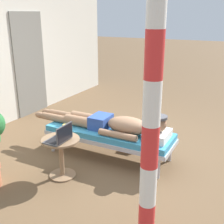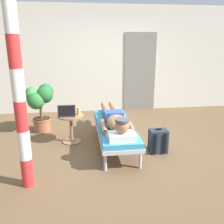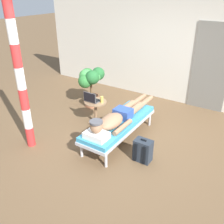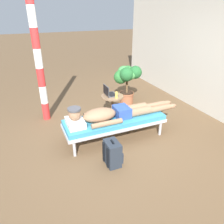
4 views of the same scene
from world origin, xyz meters
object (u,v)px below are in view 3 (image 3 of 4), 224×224
object	(u,v)px
drink_glass	(102,100)
backpack	(143,151)
lounge_chair	(119,124)
laptop	(92,99)
porch_post	(20,78)
potted_plant	(90,81)
side_table	(96,108)
person_reclining	(118,117)

from	to	relation	value
drink_glass	backpack	world-z (taller)	drink_glass
lounge_chair	backpack	size ratio (longest dim) A/B	4.43
laptop	backpack	distance (m)	1.67
drink_glass	porch_post	xyz separation A→B (m)	(-0.68, -1.39, 0.74)
porch_post	potted_plant	bearing A→B (deg)	93.11
backpack	porch_post	xyz separation A→B (m)	(-1.99, -0.73, 1.13)
side_table	potted_plant	distance (m)	0.98
backpack	potted_plant	world-z (taller)	potted_plant
porch_post	backpack	bearing A→B (deg)	20.14
side_table	laptop	distance (m)	0.24
potted_plant	porch_post	xyz separation A→B (m)	(0.11, -2.02, 0.67)
person_reclining	side_table	xyz separation A→B (m)	(-0.77, 0.34, -0.16)
laptop	drink_glass	distance (m)	0.23
person_reclining	potted_plant	distance (m)	1.74
laptop	drink_glass	world-z (taller)	laptop
person_reclining	drink_glass	distance (m)	0.73
drink_glass	backpack	xyz separation A→B (m)	(1.31, -0.66, -0.39)
porch_post	lounge_chair	bearing A→B (deg)	39.49
side_table	drink_glass	distance (m)	0.28
lounge_chair	backpack	world-z (taller)	backpack
person_reclining	side_table	distance (m)	0.86
backpack	drink_glass	bearing A→B (deg)	153.42
person_reclining	potted_plant	bearing A→B (deg)	144.31
side_table	porch_post	bearing A→B (deg)	-111.40
laptop	porch_post	size ratio (longest dim) A/B	0.12
side_table	laptop	size ratio (longest dim) A/B	1.69
lounge_chair	person_reclining	xyz separation A→B (m)	(-0.00, -0.06, 0.17)
lounge_chair	backpack	distance (m)	0.78
side_table	potted_plant	world-z (taller)	potted_plant
porch_post	side_table	bearing A→B (deg)	68.60
person_reclining	backpack	xyz separation A→B (m)	(0.69, -0.28, -0.32)
lounge_chair	porch_post	world-z (taller)	porch_post
person_reclining	porch_post	world-z (taller)	porch_post
drink_glass	side_table	bearing A→B (deg)	-168.61
backpack	porch_post	bearing A→B (deg)	-159.86
person_reclining	laptop	size ratio (longest dim) A/B	7.00
backpack	porch_post	distance (m)	2.40
laptop	potted_plant	distance (m)	0.93
side_table	porch_post	xyz separation A→B (m)	(-0.53, -1.36, 0.97)
potted_plant	porch_post	bearing A→B (deg)	-86.89
lounge_chair	person_reclining	size ratio (longest dim) A/B	0.87
potted_plant	backpack	bearing A→B (deg)	-31.63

